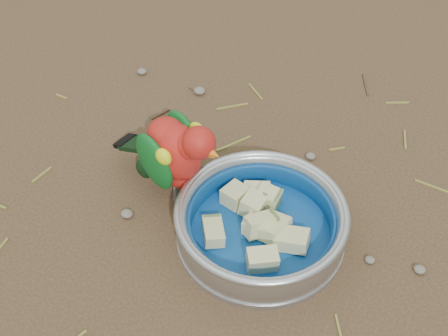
% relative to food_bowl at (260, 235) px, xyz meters
% --- Properties ---
extents(ground, '(60.00, 60.00, 0.00)m').
position_rel_food_bowl_xyz_m(ground, '(-0.02, -0.01, -0.01)').
color(ground, '#4C3724').
extents(food_bowl, '(0.24, 0.24, 0.02)m').
position_rel_food_bowl_xyz_m(food_bowl, '(0.00, 0.00, 0.00)').
color(food_bowl, '#B2B2BA').
rests_on(food_bowl, ground).
extents(bowl_wall, '(0.24, 0.24, 0.04)m').
position_rel_food_bowl_xyz_m(bowl_wall, '(0.00, 0.00, 0.03)').
color(bowl_wall, '#B2B2BA').
rests_on(bowl_wall, food_bowl).
extents(fruit_wedges, '(0.14, 0.14, 0.03)m').
position_rel_food_bowl_xyz_m(fruit_wedges, '(0.00, 0.00, 0.02)').
color(fruit_wedges, beige).
rests_on(fruit_wedges, food_bowl).
extents(lory_parrot, '(0.20, 0.13, 0.15)m').
position_rel_food_bowl_xyz_m(lory_parrot, '(-0.15, 0.03, 0.07)').
color(lory_parrot, '#B31C16').
rests_on(lory_parrot, ground).
extents(ground_debris, '(0.90, 0.80, 0.01)m').
position_rel_food_bowl_xyz_m(ground_debris, '(0.03, 0.06, -0.01)').
color(ground_debris, olive).
rests_on(ground_debris, ground).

